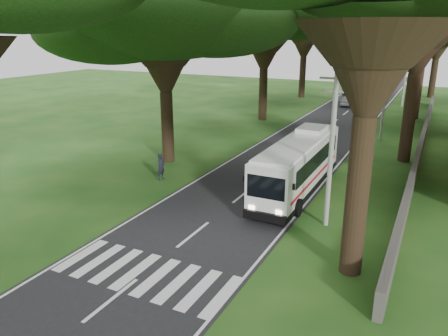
# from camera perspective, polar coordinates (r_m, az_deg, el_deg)

# --- Properties ---
(ground) EXTENTS (140.00, 140.00, 0.00)m
(ground) POSITION_cam_1_polar(r_m,az_deg,el_deg) (20.08, -6.95, -10.93)
(ground) COLOR #164313
(ground) RESTS_ON ground
(road) EXTENTS (8.00, 120.00, 0.04)m
(road) POSITION_cam_1_polar(r_m,az_deg,el_deg) (41.92, 12.07, 4.14)
(road) COLOR black
(road) RESTS_ON ground
(crosswalk) EXTENTS (8.00, 3.00, 0.01)m
(crosswalk) POSITION_cam_1_polar(r_m,az_deg,el_deg) (18.68, -10.40, -13.48)
(crosswalk) COLOR silver
(crosswalk) RESTS_ON ground
(property_wall) EXTENTS (0.35, 50.00, 1.20)m
(property_wall) POSITION_cam_1_polar(r_m,az_deg,el_deg) (39.63, 24.41, 3.02)
(property_wall) COLOR #383533
(property_wall) RESTS_ON ground
(pole_near) EXTENTS (1.60, 0.24, 8.00)m
(pole_near) POSITION_cam_1_polar(r_m,az_deg,el_deg) (21.74, 13.88, 2.81)
(pole_near) COLOR gray
(pole_near) RESTS_ON ground
(pole_mid) EXTENTS (1.60, 0.24, 8.00)m
(pole_mid) POSITION_cam_1_polar(r_m,az_deg,el_deg) (41.19, 20.31, 9.11)
(pole_mid) COLOR gray
(pole_mid) RESTS_ON ground
(pole_far) EXTENTS (1.60, 0.24, 8.00)m
(pole_far) POSITION_cam_1_polar(r_m,az_deg,el_deg) (60.99, 22.64, 11.33)
(pole_far) COLOR gray
(pole_far) RESTS_ON ground
(tree_l_mida) EXTENTS (15.01, 15.01, 13.74)m
(tree_l_mida) POSITION_cam_1_polar(r_m,az_deg,el_deg) (32.08, -7.98, 19.16)
(tree_l_mida) COLOR black
(tree_l_mida) RESTS_ON ground
(tree_l_midb) EXTENTS (13.43, 13.43, 13.95)m
(tree_l_midb) POSITION_cam_1_polar(r_m,az_deg,el_deg) (47.89, 5.40, 19.30)
(tree_l_midb) COLOR black
(tree_l_midb) RESTS_ON ground
(tree_l_far) EXTENTS (14.97, 14.97, 14.83)m
(tree_l_far) POSITION_cam_1_polar(r_m,az_deg,el_deg) (65.27, 10.63, 19.18)
(tree_l_far) COLOR black
(tree_l_far) RESTS_ON ground
(tree_r_midb) EXTENTS (12.69, 12.69, 13.89)m
(tree_r_midb) POSITION_cam_1_polar(r_m,az_deg,el_deg) (52.66, 25.06, 17.73)
(tree_r_midb) COLOR black
(tree_r_midb) RESTS_ON ground
(tree_r_far) EXTENTS (15.77, 15.77, 14.29)m
(tree_r_far) POSITION_cam_1_polar(r_m,az_deg,el_deg) (70.62, 26.53, 17.03)
(tree_r_far) COLOR black
(tree_r_far) RESTS_ON ground
(coach_bus) EXTENTS (2.64, 11.03, 3.25)m
(coach_bus) POSITION_cam_1_polar(r_m,az_deg,el_deg) (26.88, 9.69, 0.52)
(coach_bus) COLOR white
(coach_bus) RESTS_ON ground
(distant_car_a) EXTENTS (1.65, 3.94, 1.33)m
(distant_car_a) POSITION_cam_1_polar(r_m,az_deg,el_deg) (59.58, 15.95, 8.48)
(distant_car_a) COLOR #A6A5AA
(distant_car_a) RESTS_ON road
(distant_car_b) EXTENTS (2.00, 4.42, 1.41)m
(distant_car_b) POSITION_cam_1_polar(r_m,az_deg,el_deg) (70.69, 15.94, 9.88)
(distant_car_b) COLOR navy
(distant_car_b) RESTS_ON road
(distant_car_c) EXTENTS (2.66, 4.73, 1.29)m
(distant_car_c) POSITION_cam_1_polar(r_m,az_deg,el_deg) (72.34, 19.82, 9.64)
(distant_car_c) COLOR maroon
(distant_car_c) RESTS_ON road
(pedestrian) EXTENTS (0.48, 0.68, 1.78)m
(pedestrian) POSITION_cam_1_polar(r_m,az_deg,el_deg) (29.09, -8.22, 0.15)
(pedestrian) COLOR black
(pedestrian) RESTS_ON ground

